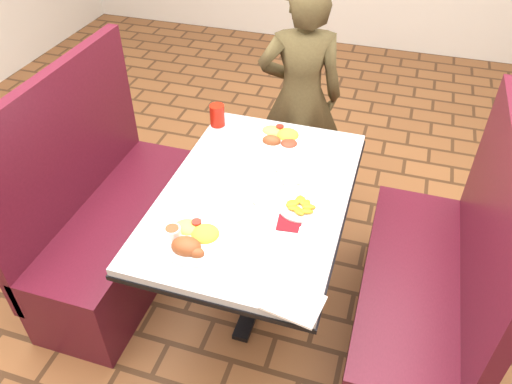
# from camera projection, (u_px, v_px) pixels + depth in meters

# --- Properties ---
(dining_table) EXTENTS (0.81, 1.21, 0.75)m
(dining_table) POSITION_uv_depth(u_px,v_px,m) (256.00, 208.00, 2.27)
(dining_table) COLOR silver
(dining_table) RESTS_ON ground
(booth_bench_left) EXTENTS (0.47, 1.20, 1.17)m
(booth_bench_left) POSITION_uv_depth(u_px,v_px,m) (114.00, 224.00, 2.66)
(booth_bench_left) COLOR #561322
(booth_bench_left) RESTS_ON ground
(booth_bench_right) EXTENTS (0.47, 1.20, 1.17)m
(booth_bench_right) POSITION_uv_depth(u_px,v_px,m) (421.00, 295.00, 2.30)
(booth_bench_right) COLOR #561322
(booth_bench_right) RESTS_ON ground
(diner_person) EXTENTS (0.58, 0.46, 1.39)m
(diner_person) POSITION_uv_depth(u_px,v_px,m) (300.00, 98.00, 2.98)
(diner_person) COLOR brown
(diner_person) RESTS_ON ground
(near_dinner_plate) EXTENTS (0.28, 0.28, 0.09)m
(near_dinner_plate) POSITION_uv_depth(u_px,v_px,m) (193.00, 236.00, 1.95)
(near_dinner_plate) COLOR white
(near_dinner_plate) RESTS_ON dining_table
(far_dinner_plate) EXTENTS (0.28, 0.28, 0.07)m
(far_dinner_plate) POSITION_uv_depth(u_px,v_px,m) (280.00, 136.00, 2.51)
(far_dinner_plate) COLOR white
(far_dinner_plate) RESTS_ON dining_table
(plantain_plate) EXTENTS (0.18, 0.18, 0.03)m
(plantain_plate) POSITION_uv_depth(u_px,v_px,m) (300.00, 207.00, 2.12)
(plantain_plate) COLOR white
(plantain_plate) RESTS_ON dining_table
(maroon_napkin) EXTENTS (0.11, 0.11, 0.00)m
(maroon_napkin) POSITION_uv_depth(u_px,v_px,m) (289.00, 223.00, 2.05)
(maroon_napkin) COLOR maroon
(maroon_napkin) RESTS_ON dining_table
(spoon_utensil) EXTENTS (0.02, 0.13, 0.00)m
(spoon_utensil) POSITION_uv_depth(u_px,v_px,m) (298.00, 238.00, 1.98)
(spoon_utensil) COLOR silver
(spoon_utensil) RESTS_ON dining_table
(red_tumbler) EXTENTS (0.08, 0.08, 0.12)m
(red_tumbler) POSITION_uv_depth(u_px,v_px,m) (217.00, 115.00, 2.60)
(red_tumbler) COLOR #B1190B
(red_tumbler) RESTS_ON dining_table
(paper_napkin) EXTENTS (0.22, 0.18, 0.01)m
(paper_napkin) POSITION_uv_depth(u_px,v_px,m) (293.00, 303.00, 1.74)
(paper_napkin) COLOR white
(paper_napkin) RESTS_ON dining_table
(knife_utensil) EXTENTS (0.04, 0.15, 0.00)m
(knife_utensil) POSITION_uv_depth(u_px,v_px,m) (213.00, 247.00, 1.94)
(knife_utensil) COLOR silver
(knife_utensil) RESTS_ON dining_table
(fork_utensil) EXTENTS (0.07, 0.15, 0.00)m
(fork_utensil) POSITION_uv_depth(u_px,v_px,m) (187.00, 251.00, 1.92)
(fork_utensil) COLOR silver
(fork_utensil) RESTS_ON dining_table
(lettuce_shreds) EXTENTS (0.28, 0.32, 0.00)m
(lettuce_shreds) POSITION_uv_depth(u_px,v_px,m) (268.00, 185.00, 2.24)
(lettuce_shreds) COLOR #A0CB51
(lettuce_shreds) RESTS_ON dining_table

